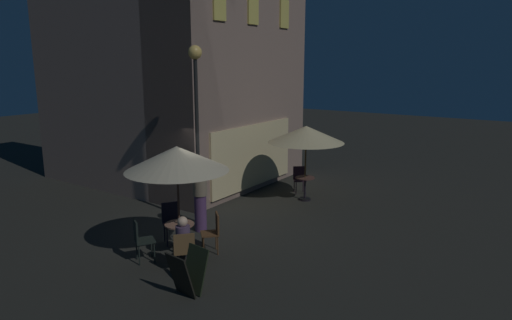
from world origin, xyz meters
TOP-DOWN VIEW (x-y plane):
  - ground_plane at (0.00, 0.00)m, footprint 60.00×60.00m
  - cafe_building at (3.18, 3.38)m, footprint 6.41×7.84m
  - street_lamp_near_corner at (0.65, 0.25)m, footprint 0.36×0.36m
  - menu_sandwich_board at (-2.44, -2.17)m, footprint 0.70×0.62m
  - cafe_table_0 at (-1.22, -0.80)m, footprint 0.66×0.66m
  - cafe_table_1 at (4.18, -1.12)m, footprint 0.61×0.61m
  - patio_umbrella_0 at (-1.22, -0.80)m, footprint 2.30×2.30m
  - patio_umbrella_1 at (4.18, -1.12)m, footprint 2.39×2.39m
  - cafe_chair_0 at (-0.73, -0.07)m, footprint 0.60×0.60m
  - cafe_chair_1 at (-1.96, -0.33)m, footprint 0.57×0.57m
  - cafe_chair_2 at (-1.80, -1.46)m, footprint 0.61×0.61m
  - cafe_chair_3 at (-0.66, -1.33)m, footprint 0.57×0.57m
  - cafe_chair_4 at (4.82, -0.57)m, footprint 0.55×0.55m
  - patron_seated_0 at (-1.70, -1.35)m, footprint 0.48×0.49m
  - patron_standing_1 at (0.24, -0.16)m, footprint 0.37×0.37m

SIDE VIEW (x-z plane):
  - ground_plane at x=0.00m, z-range 0.00..0.00m
  - menu_sandwich_board at x=-2.44m, z-range 0.01..0.88m
  - cafe_table_1 at x=4.18m, z-range 0.12..0.87m
  - cafe_table_0 at x=-1.22m, z-range 0.15..0.91m
  - cafe_chair_2 at x=-1.80m, z-range 0.09..0.98m
  - cafe_chair_4 at x=4.82m, z-range 0.09..0.98m
  - cafe_chair_3 at x=-0.66m, z-range 0.09..1.04m
  - cafe_chair_0 at x=-0.73m, z-range 0.09..1.08m
  - cafe_chair_1 at x=-1.96m, z-range 0.10..1.08m
  - patron_seated_0 at x=-1.70m, z-range 0.08..1.28m
  - patron_standing_1 at x=0.24m, z-range 0.00..1.75m
  - patio_umbrella_1 at x=4.18m, z-range 0.93..3.32m
  - patio_umbrella_0 at x=-1.22m, z-range 0.99..3.53m
  - street_lamp_near_corner at x=0.65m, z-range 1.05..5.81m
  - cafe_building at x=3.18m, z-range -0.01..8.34m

